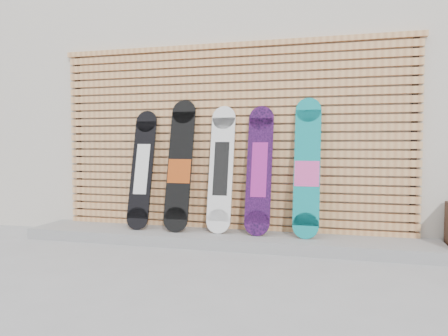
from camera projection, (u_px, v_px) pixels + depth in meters
The scene contains 9 objects.
ground at pixel (219, 260), 4.21m from camera, with size 80.00×80.00×0.00m, color #939396.
building at pixel (303, 104), 7.36m from camera, with size 12.00×5.00×3.60m, color beige.
concrete_step at pixel (222, 238), 4.90m from camera, with size 4.60×0.70×0.12m, color gray.
slat_wall at pixel (229, 137), 5.12m from camera, with size 4.26×0.08×2.29m.
snowboard_0 at pixel (142, 169), 5.21m from camera, with size 0.27×0.36×1.41m.
snowboard_1 at pixel (180, 166), 5.06m from camera, with size 0.29×0.38×1.53m.
snowboard_2 at pixel (221, 169), 4.97m from camera, with size 0.28×0.32×1.45m.
snowboard_3 at pixel (259, 170), 4.85m from camera, with size 0.28×0.34×1.44m.
snowboard_4 at pixel (307, 168), 4.70m from camera, with size 0.28×0.35×1.52m.
Camera 1 is at (1.13, -4.00, 1.11)m, focal length 35.00 mm.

